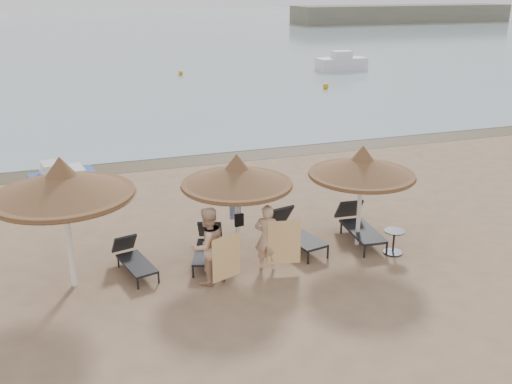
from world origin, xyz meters
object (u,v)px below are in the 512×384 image
lounger_far_right (358,225)px  lounger_near_left (208,246)px  lounger_far_left (133,258)px  person_left (207,240)px  pedal_boat (63,179)px  person_right (267,232)px  lounger_near_right (293,231)px  palapa_right (362,167)px  palapa_left (62,185)px  palapa_center (237,176)px  side_table (394,243)px

lounger_far_right → lounger_near_left: bearing=-177.3°
lounger_far_left → person_left: 2.11m
person_left → pedal_boat: bearing=-88.5°
person_right → lounger_far_right: bearing=-133.2°
person_left → person_right: person_left is taller
lounger_near_right → person_left: 3.02m
lounger_far_left → person_left: size_ratio=0.82×
lounger_far_left → lounger_far_right: (6.12, -0.09, 0.07)m
lounger_far_right → palapa_right: bearing=-116.6°
palapa_left → lounger_far_right: (7.53, 0.21, -2.09)m
lounger_far_left → lounger_near_left: 1.90m
palapa_center → palapa_right: 3.30m
lounger_far_left → lounger_near_right: size_ratio=0.83×
side_table → lounger_far_left: bearing=169.8°
palapa_right → lounger_far_left: 6.23m
palapa_center → lounger_near_left: palapa_center is taller
person_left → lounger_far_left: bearing=-55.7°
palapa_left → pedal_boat: 7.33m
lounger_near_left → person_right: person_right is taller
lounger_near_right → side_table: size_ratio=3.38×
side_table → lounger_near_right: bearing=150.6°
side_table → pedal_boat: pedal_boat is taller
palapa_right → person_left: bearing=-170.2°
lounger_far_right → pedal_boat: pedal_boat is taller
palapa_right → lounger_near_right: size_ratio=1.29×
palapa_right → pedal_boat: bearing=136.4°
person_right → palapa_center: bearing=-30.2°
palapa_center → lounger_far_left: bearing=178.0°
palapa_right → person_left: 4.53m
person_right → palapa_left: bearing=22.0°
side_table → person_left: 5.02m
side_table → person_right: size_ratio=0.32×
lounger_far_left → person_right: 3.34m
lounger_far_left → lounger_far_right: bearing=-14.8°
palapa_right → lounger_near_right: (-1.66, 0.51, -1.79)m
lounger_far_left → lounger_near_left: (1.90, 0.03, 0.03)m
palapa_center → person_right: palapa_center is taller
lounger_near_left → lounger_near_right: size_ratio=0.90×
palapa_right → side_table: palapa_right is taller
palapa_center → lounger_near_right: palapa_center is taller
lounger_far_left → pedal_boat: bearing=88.9°
palapa_right → pedal_boat: 10.48m
lounger_far_right → person_left: size_ratio=0.98×
person_right → pedal_boat: size_ratio=0.84×
lounger_far_left → lounger_near_right: 4.28m
palapa_center → lounger_near_left: size_ratio=1.43×
palapa_center → lounger_near_left: bearing=170.3°
lounger_near_right → pedal_boat: pedal_boat is taller
lounger_near_right → lounger_far_right: lounger_far_right is taller
palapa_center → lounger_far_left: size_ratio=1.55×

